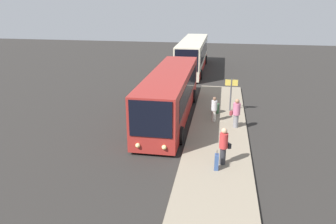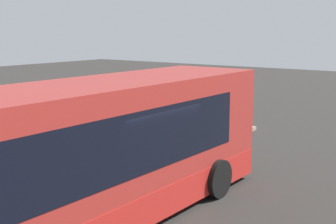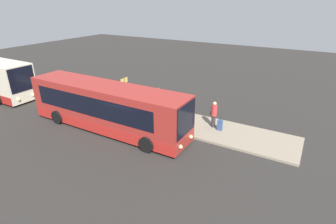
{
  "view_description": "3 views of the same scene",
  "coord_description": "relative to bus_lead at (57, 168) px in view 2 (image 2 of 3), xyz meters",
  "views": [
    {
      "loc": [
        18.43,
        3.37,
        7.6
      ],
      "look_at": [
        2.53,
        0.68,
        1.93
      ],
      "focal_mm": 35.0,
      "sensor_mm": 36.0,
      "label": 1
    },
    {
      "loc": [
        -7.6,
        -6.81,
        4.16
      ],
      "look_at": [
        2.53,
        0.68,
        1.93
      ],
      "focal_mm": 50.0,
      "sensor_mm": 36.0,
      "label": 2
    },
    {
      "loc": [
        9.76,
        -11.87,
        8.17
      ],
      "look_at": [
        2.53,
        0.68,
        1.93
      ],
      "focal_mm": 28.0,
      "sensor_mm": 36.0,
      "label": 3
    }
  ],
  "objects": [
    {
      "name": "ground",
      "position": [
        1.9,
        -0.08,
        -1.53
      ],
      "size": [
        80.0,
        80.0,
        0.0
      ],
      "primitive_type": "plane",
      "color": "#2B2826"
    },
    {
      "name": "platform",
      "position": [
        1.9,
        3.22,
        -1.46
      ],
      "size": [
        20.0,
        3.4,
        0.15
      ],
      "color": "gray",
      "rests_on": "ground"
    },
    {
      "name": "bus_lead",
      "position": [
        0.0,
        0.0,
        0.0
      ],
      "size": [
        11.9,
        2.73,
        3.08
      ],
      "color": "maroon",
      "rests_on": "ground"
    },
    {
      "name": "passenger_waiting",
      "position": [
        6.29,
        3.54,
        -0.4
      ],
      "size": [
        0.62,
        0.65,
        1.83
      ],
      "rotation": [
        0.0,
        0.0,
        0.68
      ],
      "color": "#2D2D33",
      "rests_on": "platform"
    },
    {
      "name": "passenger_with_bags",
      "position": [
        0.67,
        2.91,
        -0.51
      ],
      "size": [
        0.43,
        0.43,
        1.61
      ],
      "rotation": [
        0.0,
        0.0,
        -0.22
      ],
      "color": "silver",
      "rests_on": "platform"
    },
    {
      "name": "suitcase",
      "position": [
        6.86,
        3.26,
        -1.01
      ],
      "size": [
        0.33,
        0.19,
        0.97
      ],
      "color": "#334C7F",
      "rests_on": "platform"
    }
  ]
}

